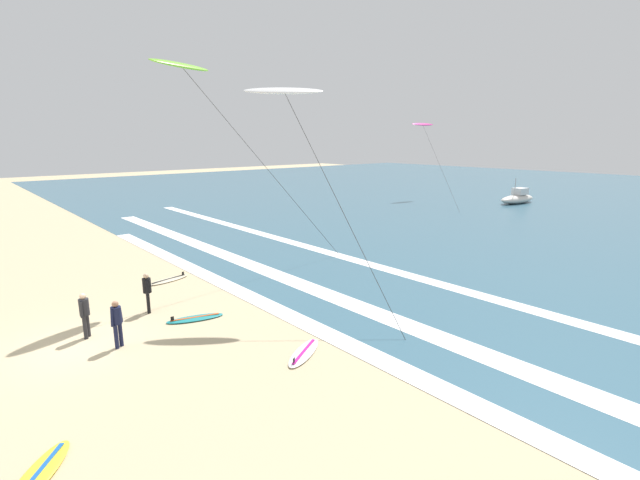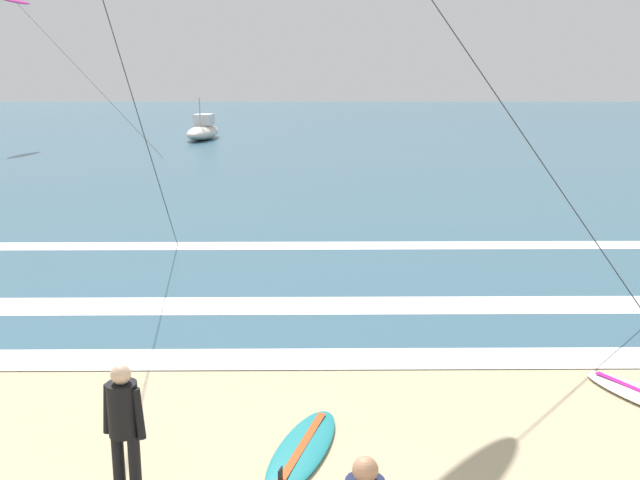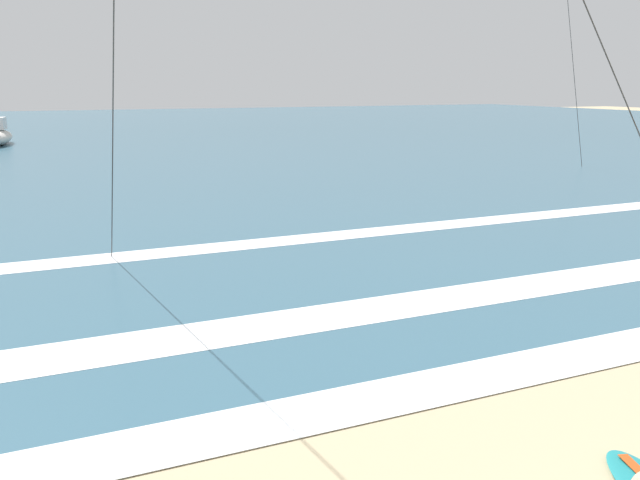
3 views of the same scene
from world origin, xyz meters
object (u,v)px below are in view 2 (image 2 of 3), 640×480
object	(u,v)px
kite_magenta_high_right	(16,2)
offshore_boat	(203,131)
surfboard_right_spare	(302,449)
surfer_left_far	(124,422)

from	to	relation	value
kite_magenta_high_right	offshore_boat	world-z (taller)	kite_magenta_high_right
offshore_boat	surfboard_right_spare	bearing A→B (deg)	-80.07
surfboard_right_spare	offshore_boat	size ratio (longest dim) A/B	0.41
surfboard_right_spare	kite_magenta_high_right	size ratio (longest dim) A/B	0.22
surfer_left_far	offshore_boat	bearing A→B (deg)	97.14
surfboard_right_spare	surfer_left_far	bearing A→B (deg)	-150.31
kite_magenta_high_right	offshore_boat	bearing A→B (deg)	20.42
surfer_left_far	kite_magenta_high_right	size ratio (longest dim) A/B	0.16
surfer_left_far	offshore_boat	xyz separation A→B (m)	(-5.13, 40.90, -0.40)
surfboard_right_spare	kite_magenta_high_right	distance (m)	40.74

